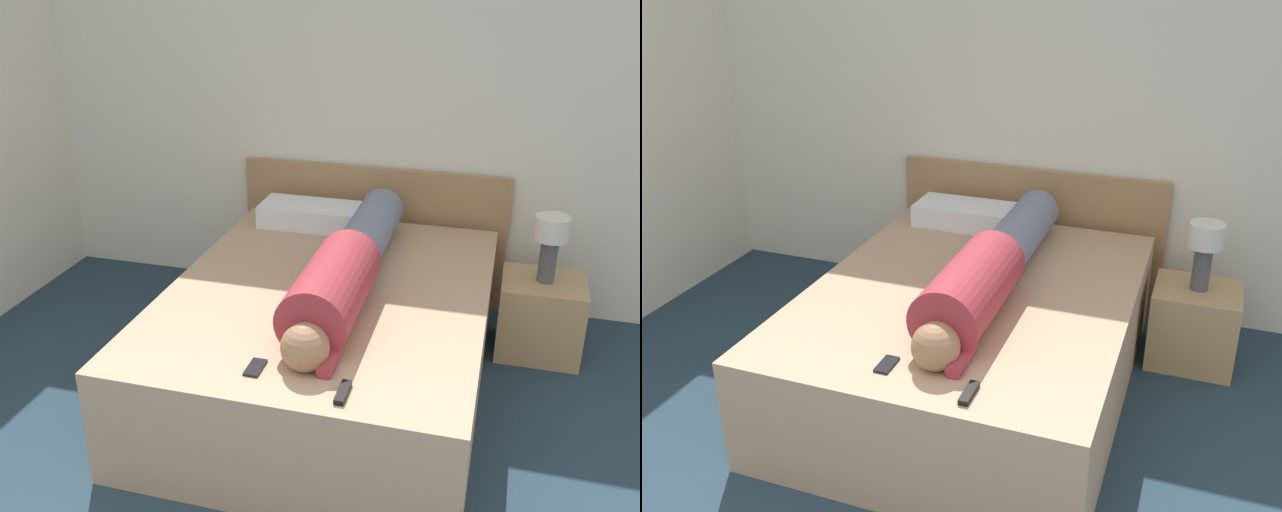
# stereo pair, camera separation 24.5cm
# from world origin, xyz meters

# --- Properties ---
(wall_back) EXTENTS (6.01, 0.06, 2.60)m
(wall_back) POSITION_xyz_m (0.00, 3.45, 1.30)
(wall_back) COLOR silver
(wall_back) RESTS_ON ground_plane
(bed) EXTENTS (1.60, 2.08, 0.57)m
(bed) POSITION_xyz_m (-0.18, 2.25, 0.29)
(bed) COLOR tan
(bed) RESTS_ON ground_plane
(headboard) EXTENTS (1.72, 0.04, 0.89)m
(headboard) POSITION_xyz_m (-0.18, 3.38, 0.45)
(headboard) COLOR #A37A51
(headboard) RESTS_ON ground_plane
(nightstand) EXTENTS (0.47, 0.42, 0.45)m
(nightstand) POSITION_xyz_m (0.91, 2.91, 0.23)
(nightstand) COLOR tan
(nightstand) RESTS_ON ground_plane
(table_lamp) EXTENTS (0.19, 0.19, 0.38)m
(table_lamp) POSITION_xyz_m (0.91, 2.91, 0.71)
(table_lamp) COLOR #4C4C51
(table_lamp) RESTS_ON nightstand
(person_lying) EXTENTS (0.32, 1.78, 0.32)m
(person_lying) POSITION_xyz_m (-0.08, 2.23, 0.72)
(person_lying) COLOR #936B4C
(person_lying) RESTS_ON bed
(pillow_near_headboard) EXTENTS (0.62, 0.30, 0.14)m
(pillow_near_headboard) POSITION_xyz_m (-0.52, 3.09, 0.64)
(pillow_near_headboard) COLOR white
(pillow_near_headboard) RESTS_ON bed
(tv_remote) EXTENTS (0.04, 0.15, 0.02)m
(tv_remote) POSITION_xyz_m (0.12, 1.36, 0.59)
(tv_remote) COLOR black
(tv_remote) RESTS_ON bed
(cell_phone) EXTENTS (0.06, 0.13, 0.01)m
(cell_phone) POSITION_xyz_m (-0.28, 1.45, 0.58)
(cell_phone) COLOR black
(cell_phone) RESTS_ON bed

